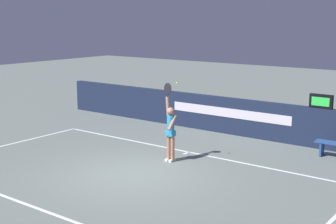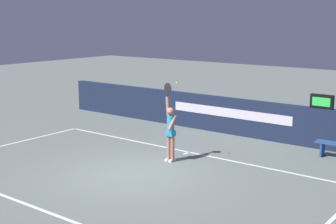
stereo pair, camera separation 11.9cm
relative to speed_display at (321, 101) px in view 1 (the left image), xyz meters
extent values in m
plane|color=slate|center=(-3.15, -5.79, -1.58)|extent=(60.00, 60.00, 0.00)
cube|color=white|center=(-3.15, -3.01, -1.57)|extent=(10.92, 0.10, 0.00)
cube|color=white|center=(-3.15, -8.92, -1.57)|extent=(10.92, 0.10, 0.00)
cube|color=white|center=(-8.61, -5.96, -1.57)|extent=(0.10, 6.01, 0.00)
cube|color=white|center=(-3.15, -3.16, -1.57)|extent=(0.10, 0.30, 0.00)
cube|color=#1B253F|center=(-3.15, 0.00, -0.90)|extent=(16.72, 0.27, 1.34)
cube|color=silver|center=(-3.37, -0.14, -0.77)|extent=(4.92, 0.01, 0.33)
cube|color=black|center=(0.00, 0.00, 0.00)|extent=(0.76, 0.14, 0.46)
cube|color=#33E54C|center=(0.00, -0.07, 0.00)|extent=(0.59, 0.01, 0.29)
cylinder|color=#AA755D|center=(-2.97, -4.14, -1.16)|extent=(0.12, 0.12, 0.82)
cylinder|color=#AA755D|center=(-3.12, -4.14, -1.16)|extent=(0.12, 0.12, 0.82)
cube|color=white|center=(-2.98, -4.16, -1.54)|extent=(0.10, 0.24, 0.07)
cube|color=white|center=(-3.12, -4.16, -1.54)|extent=(0.10, 0.24, 0.07)
cylinder|color=#2991C6|center=(-3.05, -4.14, -0.46)|extent=(0.22, 0.22, 0.58)
cube|color=#2991C6|center=(-3.05, -4.14, -0.71)|extent=(0.25, 0.21, 0.16)
sphere|color=#AA755D|center=(-3.05, -4.14, -0.04)|extent=(0.22, 0.22, 0.22)
cylinder|color=#AA755D|center=(-3.16, -4.14, 0.10)|extent=(0.14, 0.10, 0.55)
cylinder|color=#AA755D|center=(-2.94, -4.20, -0.36)|extent=(0.10, 0.39, 0.44)
ellipsoid|color=black|center=(-3.16, -4.14, 0.63)|extent=(0.29, 0.03, 0.35)
cylinder|color=black|center=(-3.16, -4.14, 0.44)|extent=(0.03, 0.03, 0.18)
sphere|color=#CDDC39|center=(-2.80, -4.17, 0.82)|extent=(0.06, 0.06, 0.06)
cube|color=#274A8B|center=(0.41, -0.85, -1.34)|extent=(0.07, 0.32, 0.47)
camera|label=1|loc=(5.32, -15.37, 2.70)|focal=51.52mm
camera|label=2|loc=(5.41, -15.30, 2.70)|focal=51.52mm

